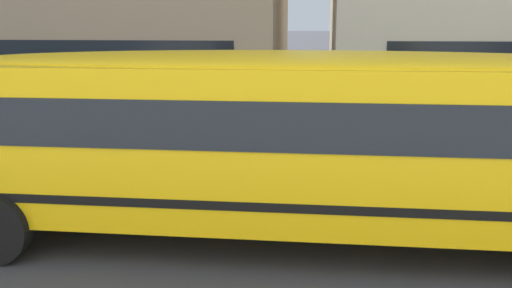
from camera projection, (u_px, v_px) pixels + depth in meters
The scene contains 2 objects.
sidewalk_far at pixel (432, 124), 17.55m from camera, with size 120.00×3.00×0.01m, color gray.
school_bus at pixel (288, 131), 7.80m from camera, with size 12.14×2.96×2.71m.
Camera 1 is at (-3.63, -9.38, 3.08)m, focal length 39.82 mm.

